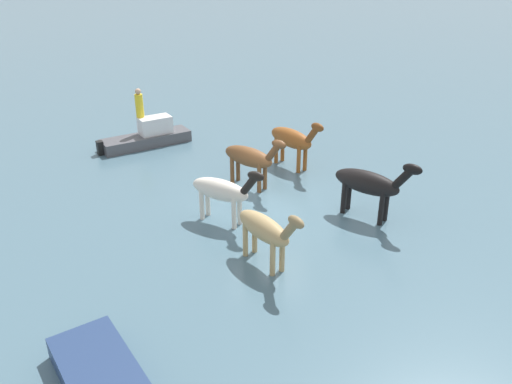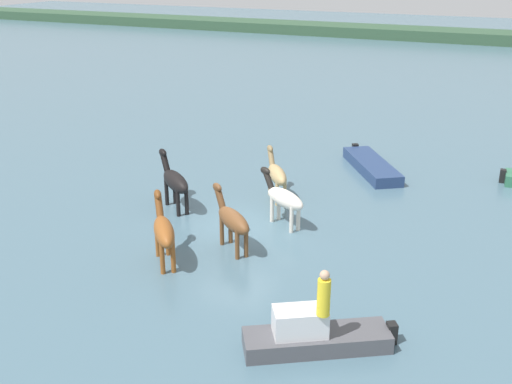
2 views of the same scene
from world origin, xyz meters
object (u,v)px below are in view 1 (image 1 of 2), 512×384
horse_mid_herd (369,183)px  boat_motor_center (148,138)px  horse_dark_mare (250,157)px  horse_gray_outer (293,139)px  horse_chestnut_trailing (222,191)px  person_watcher_seated (139,104)px  horse_dun_straggler (266,229)px

horse_mid_herd → boat_motor_center: size_ratio=0.65×
horse_dark_mare → horse_gray_outer: bearing=86.2°
horse_mid_herd → horse_gray_outer: horse_mid_herd is taller
horse_chestnut_trailing → horse_gray_outer: 4.85m
person_watcher_seated → horse_dun_straggler: bearing=118.9°
horse_chestnut_trailing → horse_gray_outer: size_ratio=1.02×
horse_gray_outer → boat_motor_center: horse_gray_outer is taller
horse_chestnut_trailing → person_watcher_seated: size_ratio=1.94×
horse_dark_mare → person_watcher_seated: size_ratio=1.87×
horse_dark_mare → horse_chestnut_trailing: bearing=-69.6°
horse_gray_outer → person_watcher_seated: size_ratio=1.90×
horse_dun_straggler → person_watcher_seated: (4.99, -9.05, 0.66)m
horse_dun_straggler → horse_dark_mare: bearing=147.8°
horse_chestnut_trailing → horse_dun_straggler: bearing=-31.5°
person_watcher_seated → horse_gray_outer: bearing=157.4°
horse_mid_herd → horse_dun_straggler: bearing=-102.8°
horse_mid_herd → person_watcher_seated: bearing=179.2°
person_watcher_seated → horse_chestnut_trailing: bearing=119.0°
horse_mid_herd → horse_dun_straggler: 4.06m
horse_dun_straggler → horse_dark_mare: 4.81m
horse_mid_herd → horse_chestnut_trailing: bearing=-138.2°
horse_chestnut_trailing → horse_gray_outer: (-2.33, -4.25, 0.07)m
horse_chestnut_trailing → horse_gray_outer: bearing=91.5°
horse_dun_straggler → person_watcher_seated: 10.36m
horse_gray_outer → horse_dun_straggler: bearing=-49.6°
horse_mid_herd → horse_dark_mare: size_ratio=1.06×
horse_mid_herd → horse_dark_mare: (3.57, -2.22, -0.06)m
horse_mid_herd → horse_gray_outer: 4.44m
horse_dark_mare → person_watcher_seated: bearing=174.8°
horse_gray_outer → person_watcher_seated: 6.63m
horse_gray_outer → horse_dark_mare: horse_gray_outer is taller
horse_gray_outer → person_watcher_seated: bearing=-152.5°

